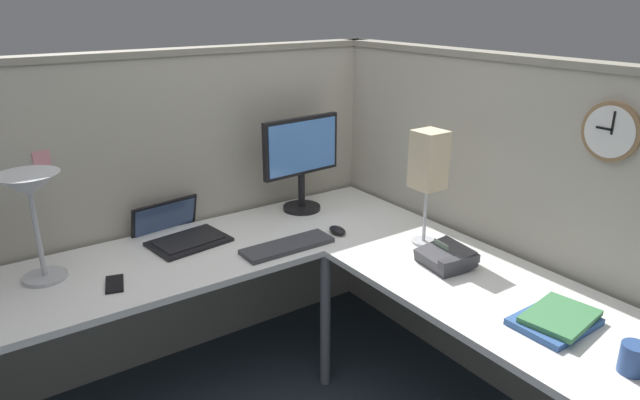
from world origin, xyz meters
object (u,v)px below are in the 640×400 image
desk_lamp_dome (30,194)px  cell_phone (115,284)px  laptop (178,232)px  computer_mouse (337,230)px  office_phone (447,258)px  keyboard (288,246)px  desk_lamp_paper (429,163)px  coffee_mug (633,359)px  wall_clock (612,131)px  monitor (301,157)px  book_stack (557,320)px

desk_lamp_dome → cell_phone: (0.21, -0.22, -0.36)m
laptop → computer_mouse: 0.76m
desk_lamp_dome → cell_phone: desk_lamp_dome is taller
desk_lamp_dome → office_phone: bearing=-30.8°
keyboard → desk_lamp_paper: bearing=-29.1°
office_phone → coffee_mug: size_ratio=2.37×
office_phone → desk_lamp_paper: (0.09, 0.23, 0.35)m
computer_mouse → coffee_mug: size_ratio=1.08×
desk_lamp_dome → desk_lamp_paper: 1.63m
desk_lamp_paper → coffee_mug: size_ratio=5.52×
desk_lamp_dome → wall_clock: (1.76, -1.27, 0.25)m
monitor → desk_lamp_dome: (-1.29, -0.07, 0.07)m
monitor → book_stack: bearing=-85.8°
monitor → keyboard: 0.57m
book_stack → wall_clock: size_ratio=1.36×
cell_phone → coffee_mug: size_ratio=1.50×
coffee_mug → computer_mouse: bearing=94.1°
monitor → laptop: monitor is taller
wall_clock → coffee_mug: bearing=-135.8°
cell_phone → book_stack: size_ratio=0.48×
cell_phone → book_stack: bearing=-28.8°
office_phone → coffee_mug: bearing=-95.0°
keyboard → desk_lamp_dome: desk_lamp_dome is taller
office_phone → computer_mouse: bearing=107.5°
wall_clock → desk_lamp_dome: bearing=144.2°
computer_mouse → book_stack: (0.15, -1.08, 0.00)m
keyboard → desk_lamp_dome: bearing=162.4°
computer_mouse → wall_clock: size_ratio=0.47×
computer_mouse → coffee_mug: (0.10, -1.37, 0.03)m
laptop → wall_clock: size_ratio=1.92×
computer_mouse → coffee_mug: bearing=-85.9°
cell_phone → desk_lamp_dome: bearing=150.9°
monitor → desk_lamp_dome: bearing=-176.9°
book_stack → computer_mouse: bearing=97.7°
desk_lamp_paper → wall_clock: 0.74m
monitor → book_stack: size_ratio=1.67×
cell_phone → office_phone: office_phone is taller
monitor → wall_clock: wall_clock is taller
keyboard → cell_phone: bearing=173.0°
keyboard → book_stack: (0.43, -1.08, 0.01)m
computer_mouse → wall_clock: (0.51, -0.97, 0.60)m
desk_lamp_dome → book_stack: bearing=-44.8°
keyboard → office_phone: size_ratio=1.89×
computer_mouse → laptop: bearing=148.6°
laptop → wall_clock: wall_clock is taller
monitor → wall_clock: (0.47, -1.34, 0.32)m
book_stack → desk_lamp_paper: (0.12, 0.77, 0.36)m
desk_lamp_dome → monitor: bearing=3.1°
monitor → computer_mouse: monitor is taller
book_stack → office_phone: bearing=87.4°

